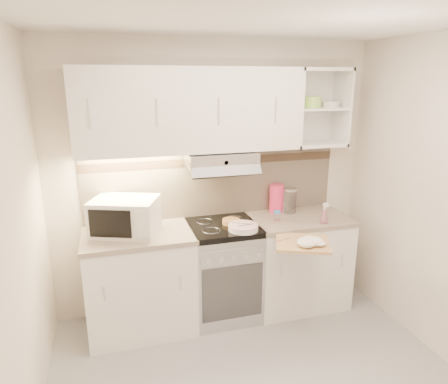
% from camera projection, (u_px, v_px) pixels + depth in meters
% --- Properties ---
extents(room_shell, '(3.04, 2.84, 2.52)m').
position_uv_depth(room_shell, '(254.00, 160.00, 2.69)').
color(room_shell, beige).
rests_on(room_shell, ground).
extents(base_cabinet_left, '(0.90, 0.60, 0.86)m').
position_uv_depth(base_cabinet_left, '(141.00, 283.00, 3.48)').
color(base_cabinet_left, white).
rests_on(base_cabinet_left, ground).
extents(worktop_left, '(0.92, 0.62, 0.04)m').
position_uv_depth(worktop_left, '(138.00, 235.00, 3.36)').
color(worktop_left, gray).
rests_on(worktop_left, base_cabinet_left).
extents(base_cabinet_right, '(0.90, 0.60, 0.86)m').
position_uv_depth(base_cabinet_right, '(297.00, 262.00, 3.89)').
color(base_cabinet_right, white).
rests_on(base_cabinet_right, ground).
extents(worktop_right, '(0.92, 0.62, 0.04)m').
position_uv_depth(worktop_right, '(299.00, 219.00, 3.77)').
color(worktop_right, gray).
rests_on(worktop_right, base_cabinet_right).
extents(electric_range, '(0.60, 0.60, 0.90)m').
position_uv_depth(electric_range, '(223.00, 270.00, 3.68)').
color(electric_range, '#B7B7BC').
rests_on(electric_range, ground).
extents(microwave, '(0.63, 0.55, 0.30)m').
position_uv_depth(microwave, '(125.00, 216.00, 3.33)').
color(microwave, silver).
rests_on(microwave, worktop_left).
extents(watering_can, '(0.27, 0.14, 0.23)m').
position_uv_depth(watering_can, '(133.00, 228.00, 3.24)').
color(watering_can, white).
rests_on(watering_can, worktop_left).
extents(plate_stack, '(0.26, 0.26, 0.05)m').
position_uv_depth(plate_stack, '(243.00, 227.00, 3.42)').
color(plate_stack, silver).
rests_on(plate_stack, electric_range).
extents(bread_loaf, '(0.16, 0.16, 0.04)m').
position_uv_depth(bread_loaf, '(231.00, 222.00, 3.58)').
color(bread_loaf, '#B67150').
rests_on(bread_loaf, electric_range).
extents(pink_pitcher, '(0.15, 0.14, 0.27)m').
position_uv_depth(pink_pitcher, '(277.00, 198.00, 3.87)').
color(pink_pitcher, '#E32B5A').
rests_on(pink_pitcher, worktop_right).
extents(glass_jar, '(0.13, 0.13, 0.25)m').
position_uv_depth(glass_jar, '(290.00, 200.00, 3.84)').
color(glass_jar, silver).
rests_on(glass_jar, worktop_right).
extents(spice_jar, '(0.06, 0.06, 0.09)m').
position_uv_depth(spice_jar, '(277.00, 216.00, 3.65)').
color(spice_jar, white).
rests_on(spice_jar, worktop_right).
extents(spray_bottle, '(0.08, 0.08, 0.20)m').
position_uv_depth(spray_bottle, '(324.00, 215.00, 3.58)').
color(spray_bottle, pink).
rests_on(spray_bottle, worktop_right).
extents(cutting_board, '(0.54, 0.52, 0.02)m').
position_uv_depth(cutting_board, '(303.00, 243.00, 3.23)').
color(cutting_board, tan).
rests_on(cutting_board, base_cabinet_right).
extents(dish_towel, '(0.26, 0.22, 0.07)m').
position_uv_depth(dish_towel, '(308.00, 240.00, 3.17)').
color(dish_towel, white).
rests_on(dish_towel, cutting_board).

